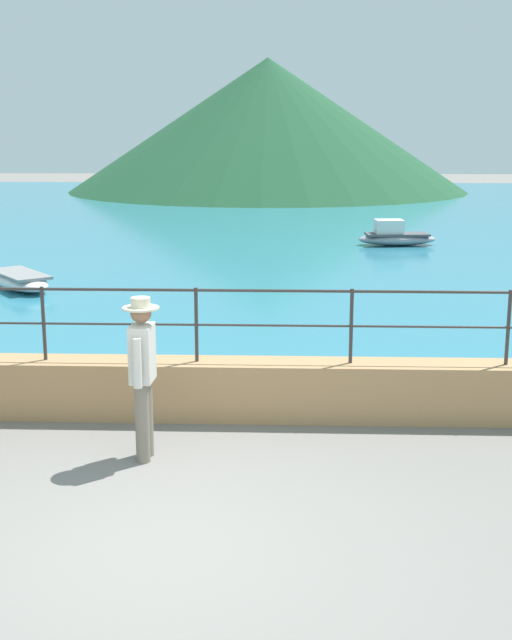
% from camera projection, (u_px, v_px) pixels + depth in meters
% --- Properties ---
extents(ground_plane, '(120.00, 120.00, 0.00)m').
position_uv_depth(ground_plane, '(158.00, 543.00, 7.07)').
color(ground_plane, slate).
extents(promenade_wall, '(20.00, 0.56, 0.70)m').
position_uv_depth(promenade_wall, '(197.00, 389.00, 10.10)').
color(promenade_wall, tan).
rests_on(promenade_wall, ground).
extents(railing, '(18.44, 0.04, 0.90)m').
position_uv_depth(railing, '(196.00, 310.00, 9.89)').
color(railing, '#383330').
rests_on(railing, promenade_wall).
extents(lake_water, '(64.00, 44.32, 0.06)m').
position_uv_depth(lake_water, '(260.00, 219.00, 32.23)').
color(lake_water, teal).
rests_on(lake_water, ground).
extents(hill_main, '(22.28, 22.28, 7.26)m').
position_uv_depth(hill_main, '(268.00, 125.00, 46.33)').
color(hill_main, '#1E4C2D').
rests_on(hill_main, ground).
extents(person_walking, '(0.38, 0.57, 1.75)m').
position_uv_depth(person_walking, '(143.00, 370.00, 8.67)').
color(person_walking, slate).
rests_on(person_walking, ground).
extents(boat_0, '(2.14, 2.36, 0.36)m').
position_uv_depth(boat_0, '(20.00, 280.00, 17.93)').
color(boat_0, white).
rests_on(boat_0, lake_water).
extents(boat_2, '(2.36, 1.08, 0.76)m').
position_uv_depth(boat_2, '(395.00, 236.00, 24.68)').
color(boat_2, gray).
rests_on(boat_2, lake_water).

